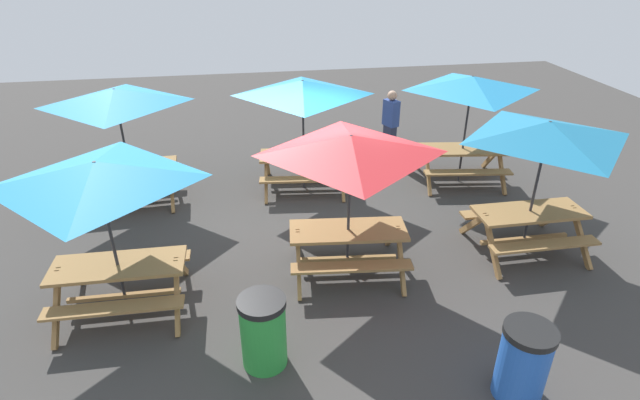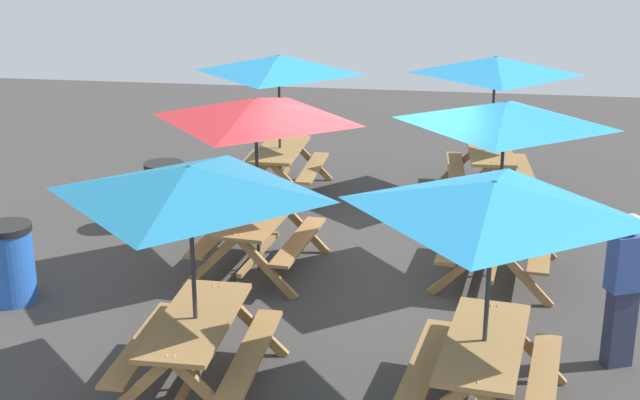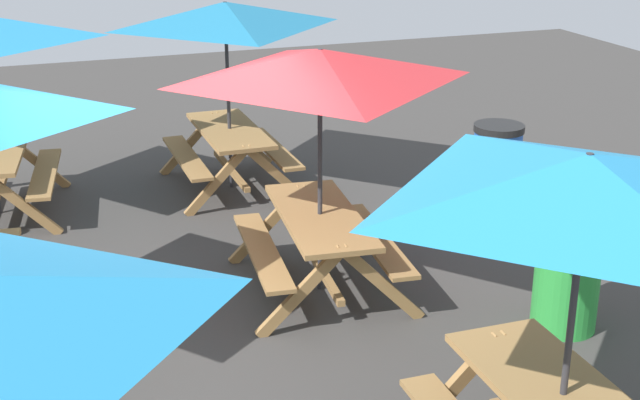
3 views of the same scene
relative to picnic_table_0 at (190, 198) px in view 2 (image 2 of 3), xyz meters
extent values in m
plane|color=#3D3A38|center=(-3.42, 1.37, -1.99)|extent=(24.00, 24.00, 0.00)
cube|color=olive|center=(0.00, 0.00, -1.25)|extent=(1.80, 0.70, 0.05)
cube|color=olive|center=(0.00, -0.55, -1.54)|extent=(1.80, 0.26, 0.04)
cube|color=olive|center=(0.00, 0.55, -1.54)|extent=(1.80, 0.26, 0.04)
cube|color=olive|center=(-0.78, -0.36, -1.62)|extent=(0.06, 0.80, 0.81)
cube|color=olive|center=(-0.78, 0.37, -1.62)|extent=(0.06, 0.80, 0.81)
cube|color=olive|center=(0.78, -0.37, -1.62)|extent=(0.06, 0.80, 0.81)
cube|color=olive|center=(0.78, 0.36, -1.62)|extent=(0.06, 0.80, 0.81)
cube|color=olive|center=(0.00, 0.00, -1.77)|extent=(1.56, 0.07, 0.06)
cylinder|color=#2D2D33|center=(0.00, 0.00, -0.84)|extent=(0.04, 0.04, 2.30)
pyramid|color=teal|center=(0.00, 0.00, 0.17)|extent=(2.00, 2.00, 0.28)
cube|color=olive|center=(-3.08, -0.07, -1.25)|extent=(1.86, 0.88, 0.05)
cube|color=olive|center=(-3.13, -0.62, -1.54)|extent=(1.82, 0.44, 0.04)
cube|color=olive|center=(-3.02, 0.47, -1.54)|extent=(1.82, 0.44, 0.04)
cube|color=olive|center=(-3.89, -0.36, -1.62)|extent=(0.14, 0.80, 0.81)
cube|color=olive|center=(-3.82, 0.37, -1.62)|extent=(0.14, 0.80, 0.81)
cube|color=olive|center=(-2.34, -0.52, -1.62)|extent=(0.14, 0.80, 0.81)
cube|color=olive|center=(-2.26, 0.21, -1.62)|extent=(0.14, 0.80, 0.81)
cube|color=olive|center=(-3.08, -0.07, -1.77)|extent=(1.56, 0.23, 0.06)
cylinder|color=#2D2D33|center=(-3.08, -0.07, -0.84)|extent=(0.04, 0.04, 2.30)
pyramid|color=red|center=(-3.08, -0.07, 0.17)|extent=(2.20, 2.20, 0.28)
cube|color=olive|center=(-3.34, 3.00, -1.25)|extent=(1.87, 0.90, 0.05)
cube|color=olive|center=(-3.41, 2.45, -1.54)|extent=(1.82, 0.46, 0.04)
cube|color=olive|center=(-3.28, 3.55, -1.54)|extent=(1.82, 0.46, 0.04)
cube|color=olive|center=(-4.16, 2.73, -1.62)|extent=(0.15, 0.80, 0.81)
cube|color=olive|center=(-4.08, 3.45, -1.62)|extent=(0.15, 0.80, 0.81)
cube|color=olive|center=(-2.61, 2.55, -1.62)|extent=(0.15, 0.80, 0.81)
cube|color=olive|center=(-2.53, 3.27, -1.62)|extent=(0.15, 0.80, 0.81)
cube|color=olive|center=(-3.34, 3.00, -1.77)|extent=(1.56, 0.25, 0.06)
cylinder|color=#2D2D33|center=(-3.34, 3.00, -0.84)|extent=(0.04, 0.04, 2.30)
pyramid|color=#268CC6|center=(-3.34, 3.00, 0.17)|extent=(2.21, 2.21, 0.28)
cube|color=olive|center=(0.04, 2.77, -1.25)|extent=(1.88, 0.94, 0.05)
cube|color=olive|center=(-0.04, 2.22, -1.54)|extent=(1.82, 0.51, 0.04)
cube|color=olive|center=(0.12, 3.31, -1.54)|extent=(1.82, 0.51, 0.04)
cube|color=olive|center=(-0.78, 2.51, -1.62)|extent=(0.17, 0.80, 0.81)
cube|color=olive|center=(-0.68, 3.24, -1.62)|extent=(0.17, 0.80, 0.81)
cube|color=olive|center=(0.04, 2.77, -1.77)|extent=(1.55, 0.29, 0.06)
cylinder|color=#2D2D33|center=(0.04, 2.77, -0.84)|extent=(0.04, 0.04, 2.30)
pyramid|color=#268CC6|center=(0.04, 2.77, 0.17)|extent=(2.26, 2.26, 0.28)
cube|color=olive|center=(-6.41, -0.45, -1.25)|extent=(1.81, 0.72, 0.05)
cube|color=olive|center=(-6.42, -1.00, -1.54)|extent=(1.80, 0.28, 0.04)
cube|color=olive|center=(-6.40, 0.10, -1.54)|extent=(1.80, 0.28, 0.04)
cube|color=olive|center=(-7.19, -0.81, -1.62)|extent=(0.07, 0.80, 0.81)
cube|color=olive|center=(-7.18, -0.08, -1.62)|extent=(0.07, 0.80, 0.81)
cube|color=olive|center=(-5.63, -0.83, -1.62)|extent=(0.07, 0.80, 0.81)
cube|color=olive|center=(-5.62, -0.10, -1.62)|extent=(0.07, 0.80, 0.81)
cube|color=olive|center=(-6.41, -0.45, -1.77)|extent=(1.56, 0.09, 0.06)
cylinder|color=#2D2D33|center=(-6.41, -0.45, -0.84)|extent=(0.04, 0.04, 2.30)
pyramid|color=#268CC6|center=(-6.41, -0.45, 0.17)|extent=(2.03, 2.03, 0.28)
cube|color=olive|center=(-6.82, 2.98, -1.25)|extent=(1.83, 0.79, 0.05)
cube|color=olive|center=(-6.79, 2.44, -1.54)|extent=(1.81, 0.35, 0.04)
cube|color=olive|center=(-6.85, 3.53, -1.54)|extent=(1.81, 0.35, 0.04)
cube|color=olive|center=(-7.58, 2.58, -1.62)|extent=(0.10, 0.80, 0.81)
cube|color=olive|center=(-7.62, 3.31, -1.62)|extent=(0.10, 0.80, 0.81)
cube|color=olive|center=(-6.02, 2.66, -1.62)|extent=(0.10, 0.80, 0.81)
cube|color=olive|center=(-6.06, 3.39, -1.62)|extent=(0.10, 0.80, 0.81)
cube|color=olive|center=(-6.82, 2.98, -1.77)|extent=(1.56, 0.15, 0.06)
cylinder|color=#2D2D33|center=(-6.82, 2.98, -0.84)|extent=(0.04, 0.04, 2.30)
pyramid|color=#268CC6|center=(-6.82, 2.98, 0.17)|extent=(2.10, 2.10, 0.28)
cylinder|color=green|center=(-4.51, -1.81, -1.54)|extent=(0.56, 0.56, 0.90)
cylinder|color=black|center=(-4.51, -1.81, -1.05)|extent=(0.59, 0.59, 0.08)
cylinder|color=blue|center=(-1.64, -2.80, -1.54)|extent=(0.56, 0.56, 0.90)
cylinder|color=black|center=(-1.64, -2.80, -1.05)|extent=(0.59, 0.59, 0.08)
cube|color=#2D334C|center=(-1.14, 4.18, -1.56)|extent=(0.28, 0.33, 0.85)
cube|color=#334C99|center=(-1.14, 4.18, -0.84)|extent=(0.35, 0.42, 0.60)
sphere|color=tan|center=(-1.14, 4.18, -0.43)|extent=(0.22, 0.22, 0.22)
camera|label=1|loc=(-4.59, -6.48, 2.77)|focal=28.00mm
camera|label=2|loc=(7.56, 2.41, 2.58)|focal=50.00mm
camera|label=3|loc=(-10.30, 2.53, 1.79)|focal=50.00mm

